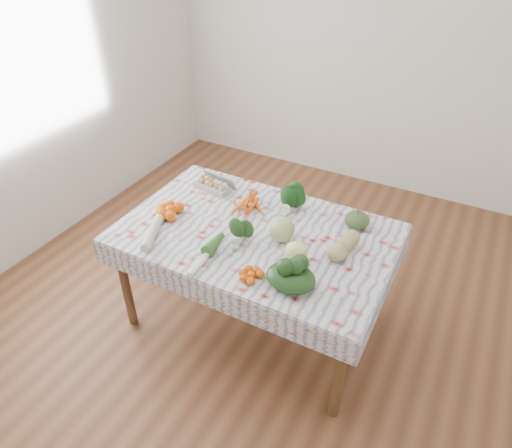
# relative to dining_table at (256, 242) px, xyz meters

# --- Properties ---
(ground) EXTENTS (4.50, 4.50, 0.00)m
(ground) POSITION_rel_dining_table_xyz_m (0.00, 0.00, -0.68)
(ground) COLOR brown
(ground) RESTS_ON ground
(wall_back) EXTENTS (4.00, 0.04, 2.80)m
(wall_back) POSITION_rel_dining_table_xyz_m (0.00, 2.25, 0.72)
(wall_back) COLOR white
(wall_back) RESTS_ON ground
(dining_table) EXTENTS (1.60, 1.00, 0.75)m
(dining_table) POSITION_rel_dining_table_xyz_m (0.00, 0.00, 0.00)
(dining_table) COLOR brown
(dining_table) RESTS_ON ground
(tablecloth) EXTENTS (1.66, 1.06, 0.01)m
(tablecloth) POSITION_rel_dining_table_xyz_m (0.00, 0.00, 0.08)
(tablecloth) COLOR silver
(tablecloth) RESTS_ON dining_table
(egg_carton) EXTENTS (0.28, 0.14, 0.07)m
(egg_carton) POSITION_rel_dining_table_xyz_m (-0.50, 0.28, 0.12)
(egg_carton) COLOR #A2A29E
(egg_carton) RESTS_ON tablecloth
(carrot_bunch) EXTENTS (0.29, 0.27, 0.04)m
(carrot_bunch) POSITION_rel_dining_table_xyz_m (-0.16, 0.19, 0.11)
(carrot_bunch) COLOR #E45809
(carrot_bunch) RESTS_ON tablecloth
(kale_bunch) EXTENTS (0.17, 0.15, 0.14)m
(kale_bunch) POSITION_rel_dining_table_xyz_m (0.08, 0.31, 0.16)
(kale_bunch) COLOR #133C13
(kale_bunch) RESTS_ON tablecloth
(kabocha_squash) EXTENTS (0.20, 0.20, 0.10)m
(kabocha_squash) POSITION_rel_dining_table_xyz_m (0.52, 0.34, 0.13)
(kabocha_squash) COLOR #3C532C
(kabocha_squash) RESTS_ON tablecloth
(cabbage) EXTENTS (0.18, 0.18, 0.15)m
(cabbage) POSITION_rel_dining_table_xyz_m (0.17, 0.00, 0.16)
(cabbage) COLOR #A3B476
(cabbage) RESTS_ON tablecloth
(butternut_squash) EXTENTS (0.16, 0.27, 0.12)m
(butternut_squash) POSITION_rel_dining_table_xyz_m (0.53, 0.05, 0.14)
(butternut_squash) COLOR tan
(butternut_squash) RESTS_ON tablecloth
(orange_cluster) EXTENTS (0.27, 0.27, 0.08)m
(orange_cluster) POSITION_rel_dining_table_xyz_m (-0.57, -0.10, 0.12)
(orange_cluster) COLOR #F75C08
(orange_cluster) RESTS_ON tablecloth
(broccoli) EXTENTS (0.17, 0.17, 0.10)m
(broccoli) POSITION_rel_dining_table_xyz_m (-0.05, -0.14, 0.13)
(broccoli) COLOR #244E1D
(broccoli) RESTS_ON tablecloth
(mandarin_cluster) EXTENTS (0.20, 0.20, 0.05)m
(mandarin_cluster) POSITION_rel_dining_table_xyz_m (0.17, -0.38, 0.11)
(mandarin_cluster) COLOR #DE5608
(mandarin_cluster) RESTS_ON tablecloth
(grapefruit) EXTENTS (0.17, 0.17, 0.13)m
(grapefruit) POSITION_rel_dining_table_xyz_m (0.33, -0.14, 0.15)
(grapefruit) COLOR #F0F082
(grapefruit) RESTS_ON tablecloth
(spinach_bag) EXTENTS (0.33, 0.31, 0.12)m
(spinach_bag) POSITION_rel_dining_table_xyz_m (0.38, -0.34, 0.14)
(spinach_bag) COLOR black
(spinach_bag) RESTS_ON tablecloth
(daikon) EXTENTS (0.21, 0.40, 0.06)m
(daikon) POSITION_rel_dining_table_xyz_m (-0.54, -0.30, 0.11)
(daikon) COLOR beige
(daikon) RESTS_ON tablecloth
(leek) EXTENTS (0.06, 0.36, 0.04)m
(leek) POSITION_rel_dining_table_xyz_m (-0.13, -0.36, 0.10)
(leek) COLOR white
(leek) RESTS_ON tablecloth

